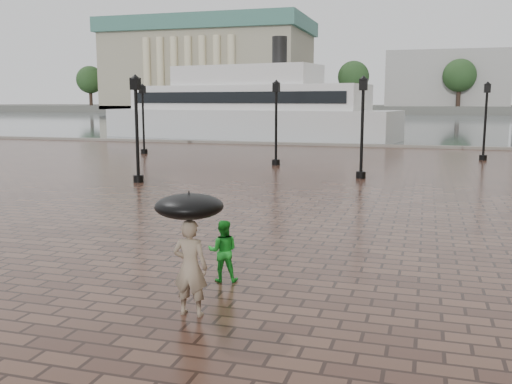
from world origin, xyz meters
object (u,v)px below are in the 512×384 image
ferry_near (247,109)px  street_lamps (282,122)px  child_pedestrian (223,251)px  adult_pedestrian (190,268)px

ferry_near → street_lamps: bearing=-57.7°
child_pedestrian → ferry_near: (-12.16, 39.99, 2.09)m
street_lamps → child_pedestrian: 19.74m
street_lamps → ferry_near: (-8.47, 20.67, 0.36)m
street_lamps → child_pedestrian: street_lamps is taller
adult_pedestrian → ferry_near: 43.61m
street_lamps → child_pedestrian: (3.70, -19.32, -1.72)m
street_lamps → adult_pedestrian: bearing=-79.8°
street_lamps → adult_pedestrian: (3.80, -21.14, -1.53)m
street_lamps → adult_pedestrian: street_lamps is taller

